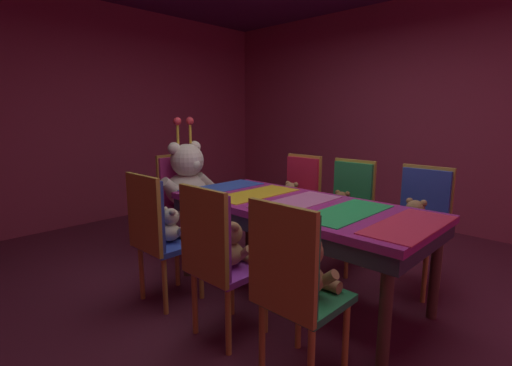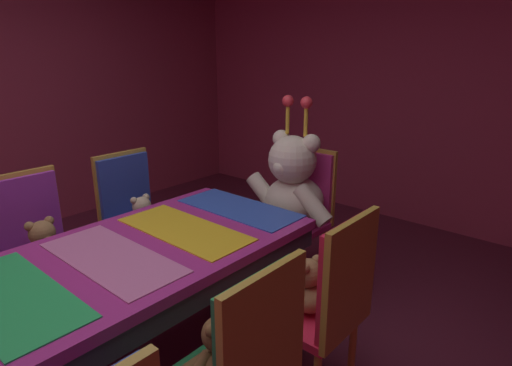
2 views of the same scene
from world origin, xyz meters
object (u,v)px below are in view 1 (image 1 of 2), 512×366
(teddy_right_0, at_px, (414,220))
(teddy_right_1, at_px, (341,208))
(teddy_right_2, at_px, (290,197))
(chair_right_1, at_px, (349,202))
(teddy_left_0, at_px, (308,269))
(teddy_left_1, at_px, (232,246))
(throne_chair, at_px, (179,192))
(chair_right_0, at_px, (421,214))
(banquet_table, at_px, (297,214))
(teddy_left_2, at_px, (172,227))
(chair_left_1, at_px, (214,250))
(king_teddy_bear, at_px, (188,180))
(chair_left_0, at_px, (291,278))
(chair_left_2, at_px, (155,227))
(chair_right_2, at_px, (299,193))

(teddy_right_0, distance_m, teddy_right_1, 0.64)
(teddy_right_1, relative_size, teddy_right_2, 0.96)
(teddy_right_0, relative_size, chair_right_1, 0.31)
(teddy_left_0, distance_m, teddy_right_2, 1.80)
(teddy_left_1, distance_m, throne_chair, 1.71)
(chair_right_0, relative_size, teddy_right_2, 3.38)
(banquet_table, relative_size, teddy_left_2, 7.41)
(teddy_left_2, distance_m, teddy_right_0, 1.87)
(chair_left_1, height_order, teddy_left_1, chair_left_1)
(teddy_left_0, bearing_deg, chair_left_1, 105.78)
(teddy_left_2, bearing_deg, king_teddy_bear, 46.60)
(chair_left_0, xyz_separation_m, chair_right_1, (1.63, 0.62, 0.00))
(king_teddy_bear, bearing_deg, teddy_right_0, 19.30)
(teddy_left_0, height_order, teddy_right_1, teddy_left_0)
(chair_right_0, bearing_deg, chair_left_2, -36.70)
(teddy_right_0, distance_m, chair_right_2, 1.22)
(teddy_left_1, relative_size, teddy_right_0, 1.01)
(chair_left_0, relative_size, teddy_left_0, 2.90)
(teddy_left_0, height_order, teddy_right_0, teddy_left_0)
(teddy_right_0, distance_m, teddy_right_2, 1.21)
(chair_left_2, height_order, chair_right_2, same)
(chair_left_0, height_order, teddy_right_0, chair_left_0)
(chair_right_1, distance_m, teddy_right_2, 0.59)
(chair_left_0, height_order, throne_chair, same)
(chair_right_0, xyz_separation_m, chair_right_2, (-0.03, 1.21, 0.00))
(chair_right_1, xyz_separation_m, throne_chair, (-0.81, 1.52, 0.00))
(teddy_left_0, distance_m, chair_right_1, 1.61)
(chair_left_2, xyz_separation_m, chair_right_0, (1.68, -1.25, 0.00))
(chair_left_2, distance_m, chair_right_2, 1.65)
(banquet_table, bearing_deg, chair_left_2, 142.85)
(chair_right_1, distance_m, teddy_right_1, 0.14)
(chair_right_0, height_order, throne_chair, same)
(chair_right_0, bearing_deg, throne_chair, -68.73)
(teddy_right_1, xyz_separation_m, chair_right_2, (0.14, 0.57, 0.02))
(teddy_right_1, xyz_separation_m, king_teddy_bear, (-0.67, 1.35, 0.18))
(throne_chair, bearing_deg, chair_right_1, 28.09)
(teddy_right_0, bearing_deg, teddy_right_2, -88.67)
(chair_right_0, relative_size, throne_chair, 1.00)
(teddy_left_0, distance_m, chair_left_2, 1.24)
(chair_left_0, distance_m, chair_left_2, 1.23)
(king_teddy_bear, bearing_deg, teddy_right_2, 40.72)
(teddy_left_2, bearing_deg, teddy_right_2, -1.66)
(chair_left_1, distance_m, throne_chair, 1.78)
(banquet_table, xyz_separation_m, teddy_left_0, (-0.67, -0.60, -0.06))
(chair_right_2, height_order, king_teddy_bear, king_teddy_bear)
(chair_left_0, relative_size, chair_right_1, 1.00)
(teddy_left_1, xyz_separation_m, throne_chair, (0.69, 1.57, 0.01))
(banquet_table, relative_size, teddy_right_0, 6.64)
(chair_left_0, bearing_deg, chair_right_1, 20.76)
(chair_right_2, relative_size, teddy_right_2, 3.38)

